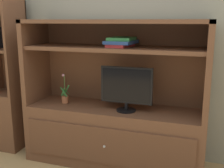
% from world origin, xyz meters
% --- Properties ---
extents(painted_rear_wall, '(6.00, 0.10, 2.80)m').
position_xyz_m(painted_rear_wall, '(0.00, 0.75, 1.40)').
color(painted_rear_wall, gray).
rests_on(painted_rear_wall, ground_plane).
extents(media_console, '(1.78, 0.55, 1.44)m').
position_xyz_m(media_console, '(0.00, 0.41, 0.46)').
color(media_console, brown).
rests_on(media_console, ground_plane).
extents(tv_monitor, '(0.50, 0.19, 0.43)m').
position_xyz_m(tv_monitor, '(0.15, 0.34, 0.82)').
color(tv_monitor, black).
rests_on(tv_monitor, media_console).
extents(potted_plant, '(0.10, 0.13, 0.31)m').
position_xyz_m(potted_plant, '(-0.53, 0.39, 0.65)').
color(potted_plant, '#B26642').
rests_on(potted_plant, media_console).
extents(magazine_stack, '(0.26, 0.34, 0.09)m').
position_xyz_m(magazine_stack, '(0.07, 0.40, 1.24)').
color(magazine_stack, red).
rests_on(magazine_stack, media_console).
extents(bookshelf_tall, '(0.40, 0.39, 1.70)m').
position_xyz_m(bookshelf_tall, '(-1.28, 0.41, 0.58)').
color(bookshelf_tall, brown).
rests_on(bookshelf_tall, ground_plane).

